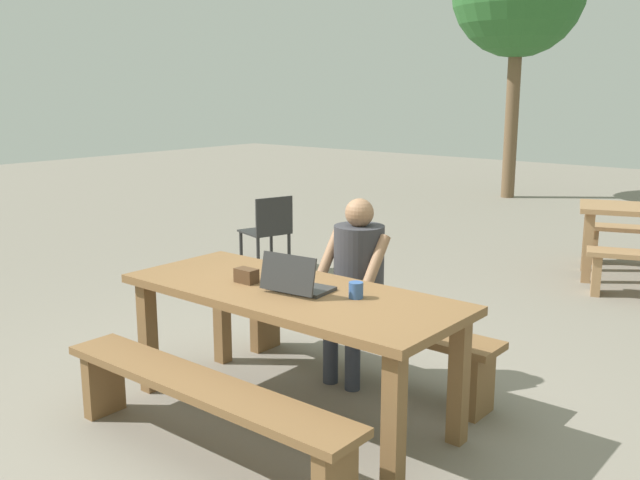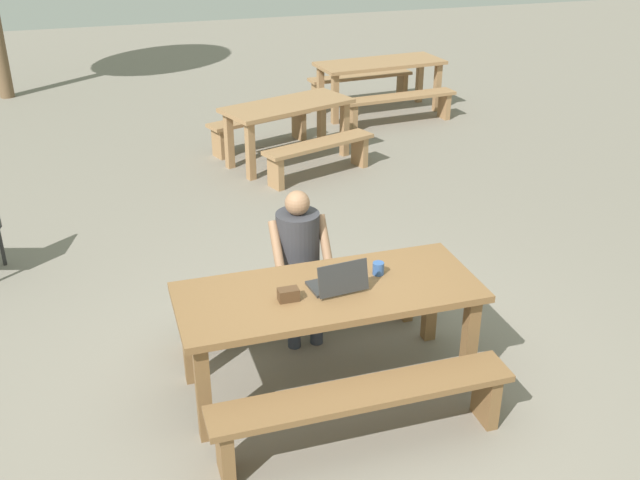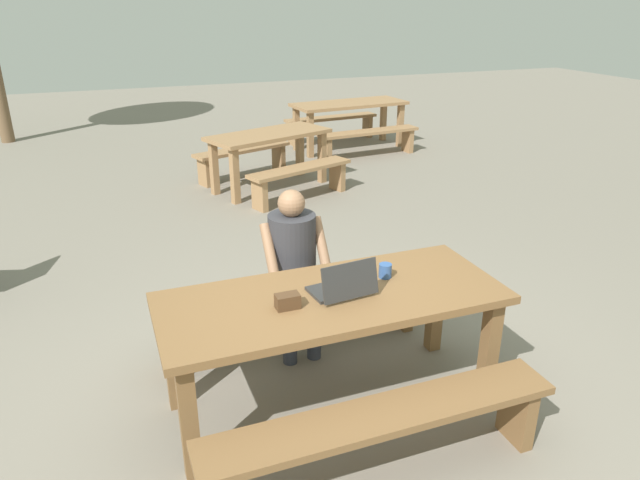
{
  "view_description": "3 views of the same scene",
  "coord_description": "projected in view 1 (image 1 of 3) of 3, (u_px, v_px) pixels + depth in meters",
  "views": [
    {
      "loc": [
        2.6,
        -2.92,
        1.91
      ],
      "look_at": [
        0.02,
        0.25,
        1.02
      ],
      "focal_mm": 39.71,
      "sensor_mm": 36.0,
      "label": 1
    },
    {
      "loc": [
        -1.34,
        -4.12,
        3.28
      ],
      "look_at": [
        0.02,
        0.25,
        1.02
      ],
      "focal_mm": 41.62,
      "sensor_mm": 36.0,
      "label": 2
    },
    {
      "loc": [
        -1.16,
        -2.84,
        2.4
      ],
      "look_at": [
        0.02,
        0.25,
        1.02
      ],
      "focal_mm": 32.86,
      "sensor_mm": 36.0,
      "label": 3
    }
  ],
  "objects": [
    {
      "name": "coffee_mug",
      "position": [
        356.0,
        290.0,
        3.88
      ],
      "size": [
        0.08,
        0.08,
        0.09
      ],
      "color": "#335693",
      "rests_on": "picnic_table_front"
    },
    {
      "name": "bench_far",
      "position": [
        360.0,
        330.0,
        4.68
      ],
      "size": [
        1.95,
        0.3,
        0.44
      ],
      "color": "brown",
      "rests_on": "ground"
    },
    {
      "name": "laptop",
      "position": [
        296.0,
        282.0,
        4.0
      ],
      "size": [
        0.38,
        0.3,
        0.23
      ],
      "rotation": [
        0.0,
        0.0,
        3.25
      ],
      "color": "#2D2D2D",
      "rests_on": "picnic_table_front"
    },
    {
      "name": "person_seated",
      "position": [
        356.0,
        275.0,
        4.59
      ],
      "size": [
        0.44,
        0.42,
        1.22
      ],
      "color": "#333847",
      "rests_on": "ground"
    },
    {
      "name": "ground_plane",
      "position": [
        291.0,
        414.0,
        4.22
      ],
      "size": [
        30.0,
        30.0,
        0.0
      ],
      "primitive_type": "plane",
      "color": "gray"
    },
    {
      "name": "picnic_table_front",
      "position": [
        290.0,
        307.0,
        4.08
      ],
      "size": [
        2.06,
        0.84,
        0.77
      ],
      "color": "brown",
      "rests_on": "ground"
    },
    {
      "name": "plastic_chair",
      "position": [
        268.0,
        230.0,
        7.55
      ],
      "size": [
        0.55,
        0.55,
        0.79
      ],
      "rotation": [
        0.0,
        0.0,
        4.42
      ],
      "color": "#262626",
      "rests_on": "ground"
    },
    {
      "name": "small_pouch",
      "position": [
        246.0,
        276.0,
        4.19
      ],
      "size": [
        0.14,
        0.08,
        0.08
      ],
      "color": "#4C331E",
      "rests_on": "picnic_table_front"
    },
    {
      "name": "bench_near",
      "position": [
        201.0,
        400.0,
        3.63
      ],
      "size": [
        1.95,
        0.3,
        0.44
      ],
      "color": "brown",
      "rests_on": "ground"
    }
  ]
}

